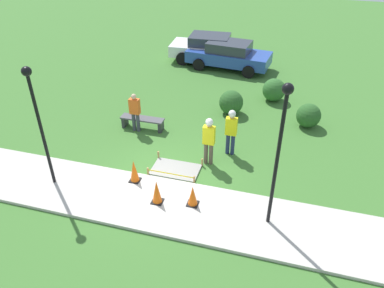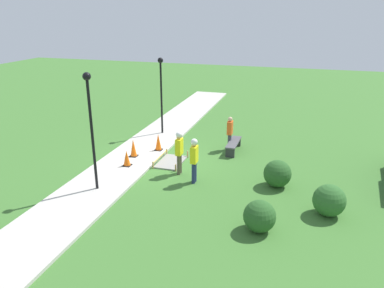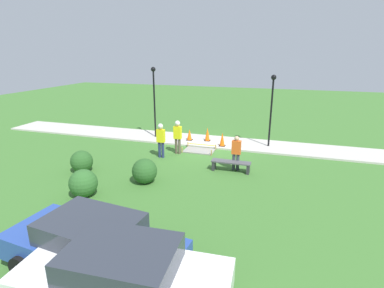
# 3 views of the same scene
# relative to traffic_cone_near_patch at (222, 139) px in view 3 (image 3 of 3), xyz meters

# --- Properties ---
(ground_plane) EXTENTS (60.00, 60.00, 0.00)m
(ground_plane) POSITION_rel_traffic_cone_near_patch_xyz_m (0.76, 0.39, -0.48)
(ground_plane) COLOR #3D702D
(sidewalk) EXTENTS (28.00, 2.38, 0.10)m
(sidewalk) POSITION_rel_traffic_cone_near_patch_xyz_m (0.76, -0.80, -0.43)
(sidewalk) COLOR #BCB7AD
(sidewalk) RESTS_ON ground_plane
(wet_concrete_patch) EXTENTS (1.65, 1.05, 0.30)m
(wet_concrete_patch) POSITION_rel_traffic_cone_near_patch_xyz_m (1.05, 1.00, -0.45)
(wet_concrete_patch) COLOR gray
(wet_concrete_patch) RESTS_ON ground_plane
(traffic_cone_near_patch) EXTENTS (0.34, 0.34, 0.78)m
(traffic_cone_near_patch) POSITION_rel_traffic_cone_near_patch_xyz_m (0.00, 0.00, 0.00)
(traffic_cone_near_patch) COLOR black
(traffic_cone_near_patch) RESTS_ON sidewalk
(traffic_cone_far_patch) EXTENTS (0.34, 0.34, 0.79)m
(traffic_cone_far_patch) POSITION_rel_traffic_cone_near_patch_xyz_m (1.05, -0.76, 0.00)
(traffic_cone_far_patch) COLOR black
(traffic_cone_far_patch) RESTS_ON sidewalk
(traffic_cone_sidewalk_edge) EXTENTS (0.34, 0.34, 0.66)m
(traffic_cone_sidewalk_edge) POSITION_rel_traffic_cone_near_patch_xyz_m (2.10, -0.57, -0.06)
(traffic_cone_sidewalk_edge) COLOR black
(traffic_cone_sidewalk_edge) RESTS_ON sidewalk
(park_bench) EXTENTS (1.75, 0.44, 0.48)m
(park_bench) POSITION_rel_traffic_cone_near_patch_xyz_m (-1.09, 3.31, -0.15)
(park_bench) COLOR #2D2D33
(park_bench) RESTS_ON ground_plane
(worker_supervisor) EXTENTS (0.40, 0.26, 1.78)m
(worker_supervisor) POSITION_rel_traffic_cone_near_patch_xyz_m (2.02, 1.72, 0.58)
(worker_supervisor) COLOR brown
(worker_supervisor) RESTS_ON ground_plane
(worker_assistant) EXTENTS (0.40, 0.25, 1.76)m
(worker_assistant) POSITION_rel_traffic_cone_near_patch_xyz_m (2.62, 2.51, 0.57)
(worker_assistant) COLOR navy
(worker_assistant) RESTS_ON ground_plane
(bystander_in_orange_shirt) EXTENTS (0.40, 0.22, 1.60)m
(bystander_in_orange_shirt) POSITION_rel_traffic_cone_near_patch_xyz_m (-1.27, 3.08, 0.41)
(bystander_in_orange_shirt) COLOR #383D47
(bystander_in_orange_shirt) RESTS_ON ground_plane
(lamppost_near) EXTENTS (0.28, 0.28, 4.22)m
(lamppost_near) POSITION_rel_traffic_cone_near_patch_xyz_m (4.35, -0.66, 2.35)
(lamppost_near) COLOR black
(lamppost_near) RESTS_ON sidewalk
(lamppost_far) EXTENTS (0.28, 0.28, 3.91)m
(lamppost_far) POSITION_rel_traffic_cone_near_patch_xyz_m (-2.48, -0.77, 2.18)
(lamppost_far) COLOR black
(lamppost_far) RESTS_ON sidewalk
(parked_car_blue) EXTENTS (4.58, 2.37, 1.46)m
(parked_car_blue) POSITION_rel_traffic_cone_near_patch_xyz_m (0.91, 10.66, 0.28)
(parked_car_blue) COLOR #28479E
(parked_car_blue) RESTS_ON ground_plane
(parked_car_white) EXTENTS (4.42, 2.27, 1.49)m
(parked_car_white) POSITION_rel_traffic_cone_near_patch_xyz_m (-0.33, 11.43, 0.30)
(parked_car_white) COLOR white
(parked_car_white) RESTS_ON ground_plane
(shrub_rounded_near) EXTENTS (1.03, 1.03, 1.03)m
(shrub_rounded_near) POSITION_rel_traffic_cone_near_patch_xyz_m (2.05, 5.57, 0.03)
(shrub_rounded_near) COLOR #285623
(shrub_rounded_near) RESTS_ON ground_plane
(shrub_rounded_mid) EXTENTS (1.04, 1.04, 1.04)m
(shrub_rounded_mid) POSITION_rel_traffic_cone_near_patch_xyz_m (3.69, 7.33, 0.04)
(shrub_rounded_mid) COLOR #2D6028
(shrub_rounded_mid) RESTS_ON ground_plane
(shrub_rounded_far) EXTENTS (0.97, 0.97, 0.97)m
(shrub_rounded_far) POSITION_rel_traffic_cone_near_patch_xyz_m (5.26, 5.32, 0.00)
(shrub_rounded_far) COLOR #285623
(shrub_rounded_far) RESTS_ON ground_plane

